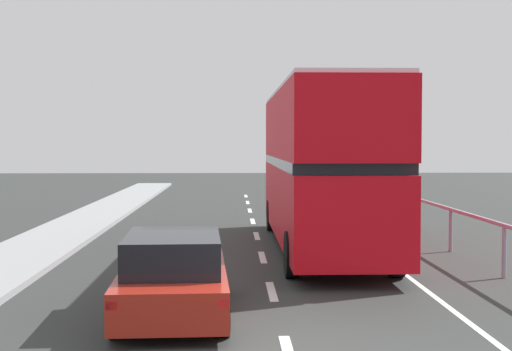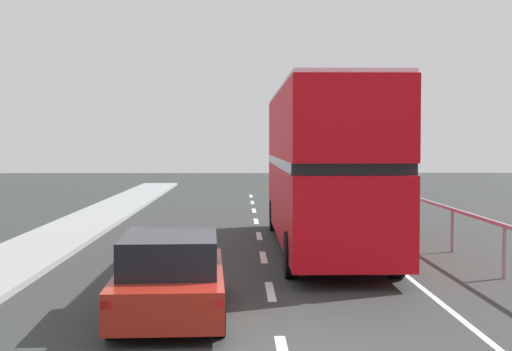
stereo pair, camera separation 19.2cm
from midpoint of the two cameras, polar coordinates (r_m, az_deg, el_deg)
lane_paint_markings at (r=19.28m, az=6.48°, el=-6.07°), size 3.17×46.00×0.01m
bridge_side_railing at (r=20.11m, az=15.29°, el=-3.07°), size 0.10×42.00×1.17m
double_decker_bus_red at (r=19.83m, az=5.48°, el=0.89°), size 2.56×11.45×4.32m
hatchback_car_near at (r=12.47m, az=-6.20°, el=-7.75°), size 1.92×4.41×1.38m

